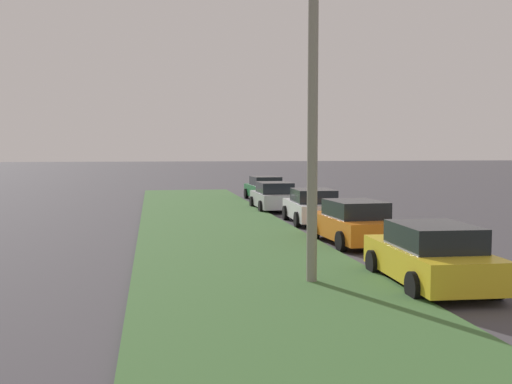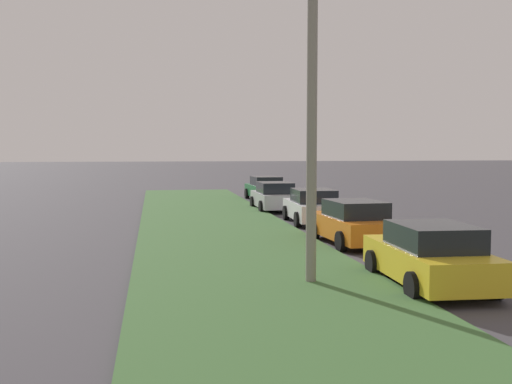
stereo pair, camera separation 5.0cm
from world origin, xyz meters
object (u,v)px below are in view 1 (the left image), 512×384
Objects in this scene: parked_car_silver at (274,197)px; streetlight at (327,95)px; parked_car_yellow at (431,256)px; parked_car_green at (265,189)px; parked_car_white at (312,207)px; parked_car_orange at (353,223)px.

streetlight is (-17.20, 2.19, 3.67)m from parked_car_silver.
parked_car_yellow and parked_car_green have the same top height.
parked_car_yellow is 1.00× the size of parked_car_white.
parked_car_orange and parked_car_white have the same top height.
parked_car_white is (12.17, -0.42, 0.00)m from parked_car_yellow.
parked_car_yellow is 12.18m from parked_car_white.
streetlight reaches higher than parked_car_yellow.
parked_car_green is at bearing -3.81° from parked_car_orange.
parked_car_silver is (17.77, 0.13, 0.00)m from parked_car_yellow.
streetlight is at bearing 78.41° from parked_car_yellow.
parked_car_silver is (11.40, 0.42, 0.00)m from parked_car_orange.
streetlight is at bearing 168.91° from parked_car_white.
parked_car_yellow is at bearing 174.52° from parked_car_orange.
parked_car_white is 12.09m from parked_car_green.
streetlight is at bearing 170.70° from parked_car_green.
parked_car_orange is at bearing -0.38° from parked_car_yellow.
parked_car_white is at bearing 0.25° from parked_car_yellow.
parked_car_orange is 17.89m from parked_car_green.
streetlight is at bearing 152.88° from parked_car_orange.
parked_car_yellow and parked_car_silver have the same top height.
parked_car_orange and parked_car_green have the same top height.
parked_car_yellow is 6.37m from parked_car_orange.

